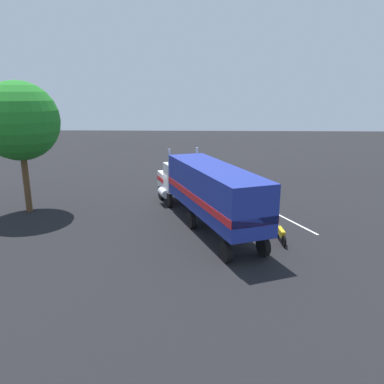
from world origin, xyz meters
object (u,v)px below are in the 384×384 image
(person_bystander, at_px, (241,214))
(semi_truck, at_px, (207,188))
(tree_left, at_px, (19,121))
(motorcycle, at_px, (281,234))

(person_bystander, bearing_deg, semi_truck, 86.32)
(person_bystander, height_order, tree_left, tree_left)
(motorcycle, bearing_deg, semi_truck, 59.25)
(person_bystander, distance_m, motorcycle, 3.24)
(tree_left, bearing_deg, motorcycle, -106.92)
(person_bystander, bearing_deg, motorcycle, -139.39)
(motorcycle, bearing_deg, tree_left, 73.08)
(motorcycle, relative_size, tree_left, 0.23)
(tree_left, bearing_deg, semi_truck, -101.73)
(semi_truck, xyz_separation_m, tree_left, (2.72, 13.08, 4.03))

